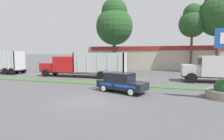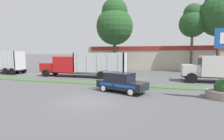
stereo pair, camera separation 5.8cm
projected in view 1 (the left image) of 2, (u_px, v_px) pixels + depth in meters
name	position (u px, v px, depth m)	size (l,w,h in m)	color
ground_plane	(88.00, 101.00, 12.39)	(600.00, 600.00, 0.00)	#515154
grass_verge	(113.00, 84.00, 18.69)	(120.00, 1.48, 0.06)	#3D6633
centre_line_1	(6.00, 73.00, 28.65)	(2.40, 0.14, 0.01)	yellow
centre_line_2	(33.00, 74.00, 27.16)	(2.40, 0.14, 0.01)	yellow
centre_line_3	(64.00, 76.00, 25.67)	(2.40, 0.14, 0.01)	yellow
centre_line_4	(98.00, 77.00, 24.18)	(2.40, 0.14, 0.01)	yellow
centre_line_5	(137.00, 79.00, 22.69)	(2.40, 0.14, 0.01)	yellow
centre_line_6	(182.00, 81.00, 21.19)	(2.40, 0.14, 0.01)	yellow
dump_truck_lead	(76.00, 66.00, 24.37)	(12.50, 2.59, 3.40)	black
rally_car	(121.00, 82.00, 15.01)	(4.61, 3.00, 1.71)	black
stone_planter	(224.00, 91.00, 12.97)	(2.43, 2.43, 1.51)	gray
store_building_backdrop	(157.00, 57.00, 39.01)	(28.20, 12.10, 4.65)	#BCB29E
tree_behind_left	(192.00, 21.00, 30.17)	(4.58, 4.58, 11.77)	brown
tree_behind_centre	(114.00, 23.00, 31.31)	(6.60, 6.60, 12.99)	brown
tree_behind_right	(220.00, 11.00, 28.56)	(6.79, 6.79, 14.54)	brown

